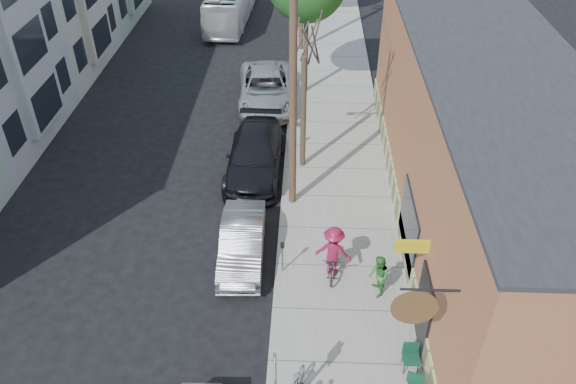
{
  "coord_description": "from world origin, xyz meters",
  "views": [
    {
      "loc": [
        2.98,
        -12.09,
        13.78
      ],
      "look_at": [
        2.33,
        4.37,
        1.5
      ],
      "focal_mm": 35.0,
      "sensor_mm": 36.0,
      "label": 1
    }
  ],
  "objects_px": {
    "utility_pole_near": "(291,79)",
    "patron_green": "(378,276)",
    "car_3": "(266,89)",
    "sign_post": "(276,382)",
    "patio_chair_b": "(411,359)",
    "bus": "(231,0)",
    "tree_bare": "(303,114)",
    "car_2": "(255,155)",
    "car_1": "(242,242)",
    "parking_meter_near": "(283,252)",
    "parking_meter_far": "(291,135)",
    "cyclist": "(333,251)"
  },
  "relations": [
    {
      "from": "tree_bare",
      "to": "patron_green",
      "type": "distance_m",
      "value": 8.09
    },
    {
      "from": "parking_meter_near",
      "to": "cyclist",
      "type": "relative_size",
      "value": 0.65
    },
    {
      "from": "cyclist",
      "to": "car_1",
      "type": "bearing_deg",
      "value": -0.12
    },
    {
      "from": "parking_meter_near",
      "to": "bus",
      "type": "relative_size",
      "value": 0.13
    },
    {
      "from": "sign_post",
      "to": "patron_green",
      "type": "bearing_deg",
      "value": 56.97
    },
    {
      "from": "patron_green",
      "to": "car_1",
      "type": "xyz_separation_m",
      "value": [
        -4.56,
        1.7,
        -0.23
      ]
    },
    {
      "from": "utility_pole_near",
      "to": "cyclist",
      "type": "xyz_separation_m",
      "value": [
        1.55,
        -3.93,
        -4.31
      ]
    },
    {
      "from": "sign_post",
      "to": "parking_meter_far",
      "type": "bearing_deg",
      "value": 90.43
    },
    {
      "from": "cyclist",
      "to": "bus",
      "type": "relative_size",
      "value": 0.19
    },
    {
      "from": "sign_post",
      "to": "utility_pole_near",
      "type": "bearing_deg",
      "value": 89.76
    },
    {
      "from": "sign_post",
      "to": "patron_green",
      "type": "relative_size",
      "value": 1.81
    },
    {
      "from": "car_2",
      "to": "patron_green",
      "type": "bearing_deg",
      "value": -55.94
    },
    {
      "from": "bus",
      "to": "tree_bare",
      "type": "bearing_deg",
      "value": -71.64
    },
    {
      "from": "patio_chair_b",
      "to": "cyclist",
      "type": "distance_m",
      "value": 4.38
    },
    {
      "from": "parking_meter_near",
      "to": "utility_pole_near",
      "type": "height_order",
      "value": "utility_pole_near"
    },
    {
      "from": "sign_post",
      "to": "patron_green",
      "type": "height_order",
      "value": "sign_post"
    },
    {
      "from": "car_2",
      "to": "bus",
      "type": "relative_size",
      "value": 0.57
    },
    {
      "from": "parking_meter_far",
      "to": "utility_pole_near",
      "type": "bearing_deg",
      "value": -87.84
    },
    {
      "from": "patron_green",
      "to": "utility_pole_near",
      "type": "bearing_deg",
      "value": -156.24
    },
    {
      "from": "patio_chair_b",
      "to": "bus",
      "type": "relative_size",
      "value": 0.09
    },
    {
      "from": "parking_meter_near",
      "to": "parking_meter_far",
      "type": "distance_m",
      "value": 7.65
    },
    {
      "from": "patron_green",
      "to": "bus",
      "type": "relative_size",
      "value": 0.16
    },
    {
      "from": "car_2",
      "to": "car_3",
      "type": "xyz_separation_m",
      "value": [
        0.01,
        6.27,
        0.01
      ]
    },
    {
      "from": "patio_chair_b",
      "to": "patron_green",
      "type": "relative_size",
      "value": 0.57
    },
    {
      "from": "car_1",
      "to": "bus",
      "type": "relative_size",
      "value": 0.43
    },
    {
      "from": "car_1",
      "to": "bus",
      "type": "distance_m",
      "value": 24.23
    },
    {
      "from": "utility_pole_near",
      "to": "parking_meter_near",
      "type": "bearing_deg",
      "value": -92.05
    },
    {
      "from": "tree_bare",
      "to": "bus",
      "type": "height_order",
      "value": "tree_bare"
    },
    {
      "from": "utility_pole_near",
      "to": "sign_post",
      "type": "bearing_deg",
      "value": -90.24
    },
    {
      "from": "parking_meter_near",
      "to": "car_2",
      "type": "distance_m",
      "value": 6.33
    },
    {
      "from": "tree_bare",
      "to": "cyclist",
      "type": "height_order",
      "value": "tree_bare"
    },
    {
      "from": "sign_post",
      "to": "parking_meter_near",
      "type": "relative_size",
      "value": 2.26
    },
    {
      "from": "parking_meter_far",
      "to": "patio_chair_b",
      "type": "relative_size",
      "value": 1.41
    },
    {
      "from": "parking_meter_far",
      "to": "car_3",
      "type": "height_order",
      "value": "car_3"
    },
    {
      "from": "parking_meter_near",
      "to": "car_2",
      "type": "bearing_deg",
      "value": 103.37
    },
    {
      "from": "patron_green",
      "to": "car_2",
      "type": "relative_size",
      "value": 0.28
    },
    {
      "from": "cyclist",
      "to": "car_2",
      "type": "xyz_separation_m",
      "value": [
        -3.15,
        6.16,
        -0.29
      ]
    },
    {
      "from": "tree_bare",
      "to": "car_3",
      "type": "bearing_deg",
      "value": 108.75
    },
    {
      "from": "tree_bare",
      "to": "patron_green",
      "type": "height_order",
      "value": "tree_bare"
    },
    {
      "from": "car_3",
      "to": "bus",
      "type": "xyz_separation_m",
      "value": [
        -3.24,
        12.33,
        0.54
      ]
    },
    {
      "from": "utility_pole_near",
      "to": "patron_green",
      "type": "distance_m",
      "value": 7.25
    },
    {
      "from": "car_1",
      "to": "bus",
      "type": "bearing_deg",
      "value": 95.67
    },
    {
      "from": "parking_meter_far",
      "to": "cyclist",
      "type": "relative_size",
      "value": 0.65
    },
    {
      "from": "parking_meter_near",
      "to": "patio_chair_b",
      "type": "relative_size",
      "value": 1.41
    },
    {
      "from": "sign_post",
      "to": "patio_chair_b",
      "type": "distance_m",
      "value": 4.29
    },
    {
      "from": "tree_bare",
      "to": "car_2",
      "type": "distance_m",
      "value": 2.74
    },
    {
      "from": "car_3",
      "to": "sign_post",
      "type": "bearing_deg",
      "value": -89.71
    },
    {
      "from": "utility_pole_near",
      "to": "patron_green",
      "type": "relative_size",
      "value": 6.46
    },
    {
      "from": "parking_meter_near",
      "to": "cyclist",
      "type": "height_order",
      "value": "cyclist"
    },
    {
      "from": "car_2",
      "to": "sign_post",
      "type": "bearing_deg",
      "value": -81.15
    }
  ]
}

